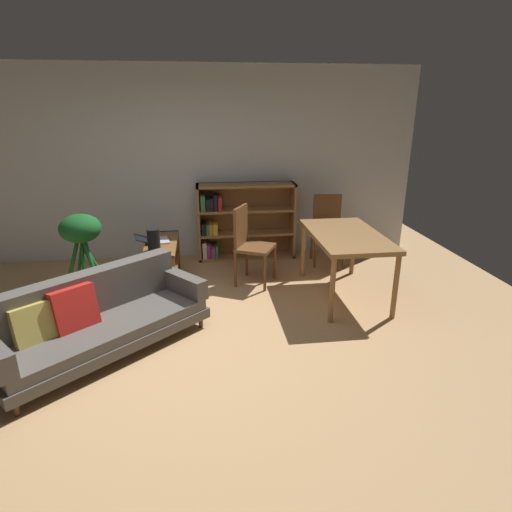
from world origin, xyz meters
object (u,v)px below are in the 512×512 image
object	(u,v)px
dining_chair_far	(328,225)
bookshelf	(240,221)
open_laptop	(154,240)
fabric_couch	(96,318)
desk_speaker	(154,240)
dining_table	(346,240)
dining_chair_near	(249,241)
media_console	(163,264)
potted_floor_plant	(82,244)

from	to	relation	value
dining_chair_far	bookshelf	world-z (taller)	bookshelf
dining_chair_far	open_laptop	bearing A→B (deg)	-169.33
dining_chair_far	fabric_couch	bearing A→B (deg)	-143.55
desk_speaker	dining_chair_far	size ratio (longest dim) A/B	0.27
dining_table	dining_chair_far	world-z (taller)	dining_chair_far
fabric_couch	dining_chair_near	size ratio (longest dim) A/B	1.96
dining_chair_near	media_console	bearing A→B (deg)	174.67
potted_floor_plant	dining_chair_far	size ratio (longest dim) A/B	1.03
dining_chair_near	open_laptop	bearing A→B (deg)	171.48
fabric_couch	dining_chair_far	distance (m)	3.45
media_console	open_laptop	size ratio (longest dim) A/B	2.36
dining_table	fabric_couch	bearing A→B (deg)	-161.47
potted_floor_plant	bookshelf	bearing A→B (deg)	31.59
dining_table	dining_chair_far	bearing A→B (deg)	83.48
open_laptop	dining_chair_near	distance (m)	1.20
potted_floor_plant	dining_chair_far	distance (m)	3.25
open_laptop	dining_chair_far	bearing A→B (deg)	10.67
dining_chair_near	potted_floor_plant	bearing A→B (deg)	-174.83
desk_speaker	potted_floor_plant	xyz separation A→B (m)	(-0.80, 0.01, -0.01)
desk_speaker	dining_table	bearing A→B (deg)	-9.03
open_laptop	desk_speaker	distance (m)	0.38
open_laptop	fabric_couch	bearing A→B (deg)	-103.56
dining_chair_far	dining_chair_near	bearing A→B (deg)	-152.33
media_console	open_laptop	distance (m)	0.32
bookshelf	open_laptop	bearing A→B (deg)	-144.49
media_console	dining_chair_near	bearing A→B (deg)	-5.33
open_laptop	dining_chair_far	distance (m)	2.43
fabric_couch	dining_table	xyz separation A→B (m)	(2.64, 0.88, 0.36)
dining_chair_near	dining_chair_far	distance (m)	1.35
dining_chair_far	bookshelf	bearing A→B (deg)	162.60
bookshelf	dining_chair_far	bearing A→B (deg)	-17.40
dining_chair_far	bookshelf	xyz separation A→B (m)	(-1.22, 0.38, 0.00)
fabric_couch	dining_chair_far	size ratio (longest dim) A/B	2.00
desk_speaker	fabric_couch	bearing A→B (deg)	-109.02
media_console	desk_speaker	size ratio (longest dim) A/B	4.17
media_console	dining_chair_near	xyz separation A→B (m)	(1.09, -0.10, 0.29)
dining_table	bookshelf	xyz separation A→B (m)	(-1.09, 1.54, -0.14)
desk_speaker	dining_table	size ratio (longest dim) A/B	0.19
potted_floor_plant	bookshelf	distance (m)	2.27
potted_floor_plant	dining_table	bearing A→B (deg)	-6.77
desk_speaker	open_laptop	bearing A→B (deg)	96.47
potted_floor_plant	dining_chair_far	world-z (taller)	potted_floor_plant
dining_table	open_laptop	bearing A→B (deg)	162.44
open_laptop	dining_chair_far	size ratio (longest dim) A/B	0.48
fabric_couch	dining_table	world-z (taller)	dining_table
desk_speaker	bookshelf	bearing A→B (deg)	46.69
media_console	dining_table	distance (m)	2.29
potted_floor_plant	dining_chair_near	xyz separation A→B (m)	(1.95, 0.18, -0.11)
dining_table	dining_chair_near	size ratio (longest dim) A/B	1.41
potted_floor_plant	dining_chair_near	size ratio (longest dim) A/B	1.01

